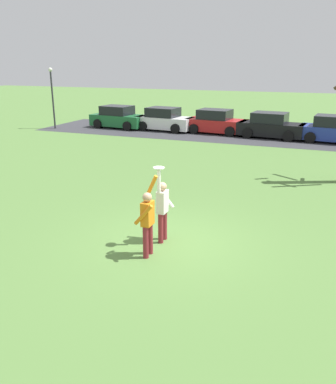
{
  "coord_description": "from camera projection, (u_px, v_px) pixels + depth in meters",
  "views": [
    {
      "loc": [
        3.56,
        -9.28,
        4.6
      ],
      "look_at": [
        -0.21,
        0.4,
        1.26
      ],
      "focal_mm": 37.82,
      "sensor_mm": 36.0,
      "label": 1
    }
  ],
  "objects": [
    {
      "name": "parking_strip",
      "position": [
        243.0,
        135.0,
        26.65
      ],
      "size": [
        28.51,
        6.4,
        0.01
      ],
      "primitive_type": "cube",
      "color": "#38383D",
      "rests_on": "ground_plane"
    },
    {
      "name": "parked_car_white",
      "position": [
        164.0,
        120.0,
        28.5
      ],
      "size": [
        4.26,
        2.36,
        1.59
      ],
      "rotation": [
        0.0,
        0.0,
        -0.1
      ],
      "color": "white",
      "rests_on": "ground_plane"
    },
    {
      "name": "parked_car_red",
      "position": [
        216.0,
        122.0,
        27.34
      ],
      "size": [
        4.26,
        2.36,
        1.59
      ],
      "rotation": [
        0.0,
        0.0,
        -0.1
      ],
      "color": "red",
      "rests_on": "ground_plane"
    },
    {
      "name": "lamppost_by_lot",
      "position": [
        52.0,
        92.0,
        28.7
      ],
      "size": [
        0.28,
        0.28,
        4.26
      ],
      "color": "#2D2D33",
      "rests_on": "ground_plane"
    },
    {
      "name": "person_catcher",
      "position": [
        162.0,
        207.0,
        10.63
      ],
      "size": [
        0.49,
        0.54,
        2.08
      ],
      "rotation": [
        0.0,
        0.0,
        -1.58
      ],
      "color": "maroon",
      "rests_on": "ground_plane"
    },
    {
      "name": "frisbee_disc",
      "position": [
        159.0,
        168.0,
        10.09
      ],
      "size": [
        0.28,
        0.28,
        0.02
      ],
      "primitive_type": "cylinder",
      "color": "white",
      "rests_on": "person_catcher"
    },
    {
      "name": "parked_car_green",
      "position": [
        119.0,
        118.0,
        29.62
      ],
      "size": [
        4.26,
        2.36,
        1.59
      ],
      "rotation": [
        0.0,
        0.0,
        -0.1
      ],
      "color": "#1E6633",
      "rests_on": "ground_plane"
    },
    {
      "name": "parked_car_black",
      "position": [
        271.0,
        126.0,
        25.7
      ],
      "size": [
        4.26,
        2.36,
        1.59
      ],
      "rotation": [
        0.0,
        0.0,
        -0.1
      ],
      "color": "black",
      "rests_on": "ground_plane"
    },
    {
      "name": "ground_plane",
      "position": [
        170.0,
        242.0,
        10.87
      ],
      "size": [
        120.0,
        120.0,
        0.0
      ],
      "primitive_type": "plane",
      "color": "#567F3D"
    },
    {
      "name": "parked_car_blue",
      "position": [
        335.0,
        130.0,
        24.18
      ],
      "size": [
        4.26,
        2.36,
        1.59
      ],
      "rotation": [
        0.0,
        0.0,
        -0.1
      ],
      "color": "#233893",
      "rests_on": "ground_plane"
    },
    {
      "name": "person_defender",
      "position": [
        148.0,
        219.0,
        9.8
      ],
      "size": [
        0.49,
        0.54,
        2.04
      ],
      "rotation": [
        0.0,
        0.0,
        1.56
      ],
      "color": "maroon",
      "rests_on": "ground_plane"
    }
  ]
}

